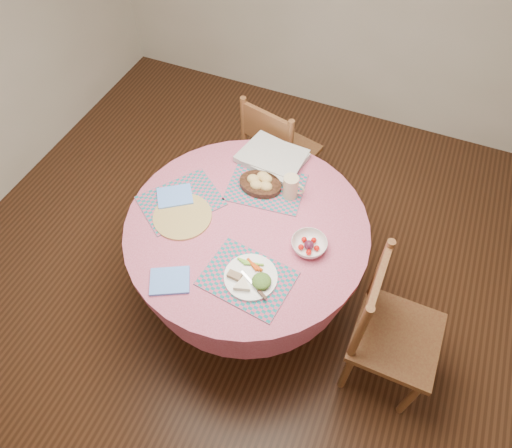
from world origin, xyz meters
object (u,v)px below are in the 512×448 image
(dinner_plate, at_px, (252,278))
(fruit_bowl, at_px, (309,245))
(chair_right, at_px, (388,329))
(latte_mug, at_px, (291,187))
(wicker_trivet, at_px, (182,216))
(bread_bowl, at_px, (261,183))
(dining_table, at_px, (247,246))
(chair_back, at_px, (277,151))

(dinner_plate, height_order, fruit_bowl, dinner_plate)
(chair_right, distance_m, dinner_plate, 0.74)
(chair_right, distance_m, latte_mug, 0.86)
(wicker_trivet, bearing_deg, bread_bowl, 49.82)
(dining_table, xyz_separation_m, chair_back, (-0.15, 0.82, -0.08))
(bread_bowl, relative_size, fruit_bowl, 1.03)
(chair_right, distance_m, bread_bowl, 0.98)
(chair_back, bearing_deg, bread_bowl, 115.20)
(chair_right, bearing_deg, bread_bowl, 65.79)
(bread_bowl, height_order, latte_mug, latte_mug)
(bread_bowl, xyz_separation_m, fruit_bowl, (0.37, -0.27, -0.01))
(chair_right, bearing_deg, latte_mug, 60.16)
(dining_table, relative_size, chair_back, 1.37)
(chair_right, xyz_separation_m, wicker_trivet, (-1.14, 0.06, 0.27))
(chair_back, height_order, fruit_bowl, chair_back)
(dining_table, height_order, wicker_trivet, wicker_trivet)
(chair_right, relative_size, wicker_trivet, 3.11)
(chair_back, bearing_deg, wicker_trivet, 92.79)
(fruit_bowl, bearing_deg, dining_table, 177.54)
(dining_table, relative_size, chair_right, 1.33)
(latte_mug, bearing_deg, chair_back, 116.99)
(dinner_plate, relative_size, latte_mug, 1.93)
(chair_right, bearing_deg, dining_table, 81.16)
(chair_right, bearing_deg, chair_back, 45.98)
(bread_bowl, bearing_deg, chair_right, -25.08)
(chair_back, relative_size, wicker_trivet, 3.01)
(dining_table, xyz_separation_m, chair_right, (0.81, -0.14, -0.07))
(latte_mug, distance_m, fruit_bowl, 0.34)
(chair_right, height_order, wicker_trivet, chair_right)
(bread_bowl, bearing_deg, chair_back, 101.49)
(chair_back, bearing_deg, dinner_plate, 118.75)
(fruit_bowl, bearing_deg, dinner_plate, -124.04)
(chair_back, xyz_separation_m, wicker_trivet, (-0.17, -0.90, 0.28))
(chair_right, distance_m, fruit_bowl, 0.58)
(chair_back, relative_size, latte_mug, 7.01)
(wicker_trivet, bearing_deg, latte_mug, 37.33)
(wicker_trivet, xyz_separation_m, fruit_bowl, (0.65, 0.07, 0.02))
(chair_right, relative_size, dinner_plate, 3.76)
(chair_right, xyz_separation_m, latte_mug, (-0.68, 0.40, 0.33))
(chair_right, height_order, dinner_plate, chair_right)
(chair_right, distance_m, wicker_trivet, 1.17)
(latte_mug, bearing_deg, bread_bowl, -177.66)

